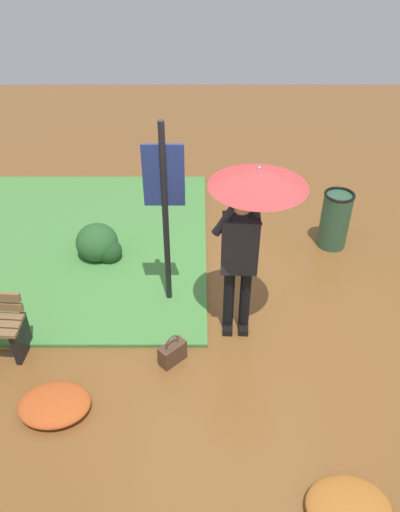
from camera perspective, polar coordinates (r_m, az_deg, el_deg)
The scene contains 9 objects.
ground_plane at distance 5.83m, azimuth 3.72°, elevation -8.22°, with size 18.00×18.00×0.00m, color brown.
grass_verge at distance 7.47m, azimuth -18.23°, elevation 1.39°, with size 4.80×4.00×0.05m.
person_with_umbrella at distance 4.90m, azimuth 5.59°, elevation 5.02°, with size 0.96×0.96×2.04m.
info_sign_post at distance 5.36m, azimuth -4.26°, elevation 6.73°, with size 0.44×0.07×2.30m.
handbag at distance 5.39m, azimuth -3.31°, elevation -11.03°, with size 0.31×0.31×0.37m.
trash_bin at distance 7.14m, azimuth 15.08°, elevation 4.08°, with size 0.42×0.42×0.83m.
shrub_cluster at distance 6.84m, azimuth -11.63°, elevation 1.33°, with size 0.62×0.57×0.51m.
leaf_pile_near_person at distance 4.65m, azimuth 16.60°, elevation -25.87°, with size 0.70×0.56×0.15m.
leaf_pile_by_bench at distance 5.21m, azimuth -16.50°, elevation -16.08°, with size 0.71×0.57×0.16m.
Camera 1 is at (-0.39, -4.14, 4.09)m, focal length 34.83 mm.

